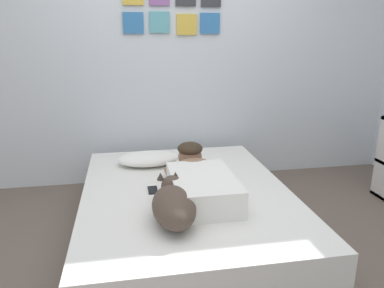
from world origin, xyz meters
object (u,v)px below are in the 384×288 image
at_px(bed, 186,212).
at_px(cell_phone, 153,190).
at_px(dog, 174,204).
at_px(coffee_cup, 210,163).
at_px(person_lying, 199,179).
at_px(pillow, 148,159).

height_order(bed, cell_phone, cell_phone).
xyz_separation_m(dog, coffee_cup, (0.43, 0.87, -0.07)).
bearing_deg(coffee_cup, person_lying, -111.42).
height_order(coffee_cup, cell_phone, coffee_cup).
height_order(person_lying, cell_phone, person_lying).
distance_m(dog, cell_phone, 0.48).
xyz_separation_m(person_lying, dog, (-0.23, -0.36, -0.00)).
bearing_deg(bed, dog, -108.65).
relative_size(person_lying, coffee_cup, 7.36).
relative_size(bed, dog, 3.53).
bearing_deg(coffee_cup, dog, -116.16).
bearing_deg(pillow, cell_phone, -90.53).
bearing_deg(person_lying, dog, -122.23).
relative_size(person_lying, dog, 1.60).
distance_m(pillow, cell_phone, 0.57).
relative_size(bed, coffee_cup, 16.25).
xyz_separation_m(bed, person_lying, (0.08, -0.08, 0.29)).
relative_size(bed, cell_phone, 14.51).
height_order(pillow, dog, dog).
relative_size(person_lying, cell_phone, 6.57).
xyz_separation_m(person_lying, cell_phone, (-0.32, 0.09, -0.10)).
relative_size(bed, pillow, 3.91).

